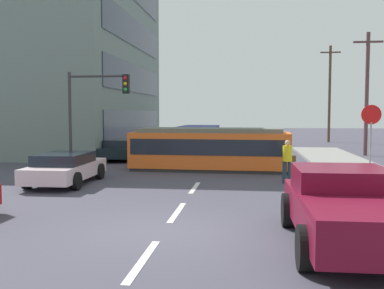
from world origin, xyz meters
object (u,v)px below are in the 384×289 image
at_px(streetcar_tram, 210,148).
at_px(pickup_truck_parked, 346,208).
at_px(parked_sedan_mid, 66,168).
at_px(utility_pole_far, 330,92).
at_px(pedestrian_crossing, 288,159).
at_px(stop_sign, 371,126).
at_px(traffic_light_mast, 95,102).
at_px(parked_sedan_far, 123,149).
at_px(city_bus, 198,137).
at_px(utility_pole_mid, 367,91).

bearing_deg(streetcar_tram, pickup_truck_parked, -72.29).
distance_m(parked_sedan_mid, utility_pole_far, 30.07).
height_order(pedestrian_crossing, stop_sign, stop_sign).
xyz_separation_m(pickup_truck_parked, traffic_light_mast, (-8.77, 9.94, 2.40)).
bearing_deg(parked_sedan_far, pickup_truck_parked, -59.73).
distance_m(city_bus, parked_sedan_mid, 14.94).
xyz_separation_m(pickup_truck_parked, utility_pole_mid, (5.42, 20.10, 3.25)).
height_order(streetcar_tram, parked_sedan_mid, streetcar_tram).
distance_m(city_bus, pickup_truck_parked, 22.08).
distance_m(utility_pole_mid, utility_pole_far, 12.95).
height_order(parked_sedan_mid, stop_sign, stop_sign).
xyz_separation_m(streetcar_tram, utility_pole_mid, (9.16, 8.38, 3.02)).
distance_m(pickup_truck_parked, utility_pole_mid, 21.07).
relative_size(pedestrian_crossing, pickup_truck_parked, 0.33).
height_order(streetcar_tram, utility_pole_far, utility_pole_far).
bearing_deg(stop_sign, pedestrian_crossing, -166.53).
bearing_deg(parked_sedan_far, utility_pole_far, 50.00).
xyz_separation_m(parked_sedan_far, traffic_light_mast, (0.39, -5.74, 2.57)).
xyz_separation_m(pickup_truck_parked, utility_pole_far, (5.41, 33.04, 3.78)).
bearing_deg(streetcar_tram, parked_sedan_mid, -136.65).
bearing_deg(parked_sedan_far, city_bus, 56.74).
relative_size(streetcar_tram, parked_sedan_mid, 1.70).
height_order(streetcar_tram, parked_sedan_far, streetcar_tram).
bearing_deg(parked_sedan_mid, utility_pole_mid, 42.76).
relative_size(streetcar_tram, utility_pole_far, 0.85).
bearing_deg(streetcar_tram, stop_sign, -23.58).
bearing_deg(stop_sign, streetcar_tram, 156.42).
height_order(pickup_truck_parked, utility_pole_far, utility_pole_far).
xyz_separation_m(pedestrian_crossing, pickup_truck_parked, (0.47, -8.10, -0.15)).
xyz_separation_m(stop_sign, traffic_light_mast, (-11.54, 1.07, 1.00)).
height_order(streetcar_tram, city_bus, streetcar_tram).
height_order(pickup_truck_parked, parked_sedan_mid, pickup_truck_parked).
relative_size(parked_sedan_far, utility_pole_far, 0.50).
relative_size(city_bus, parked_sedan_mid, 1.28).
bearing_deg(utility_pole_far, utility_pole_mid, -89.95).
height_order(parked_sedan_far, utility_pole_mid, utility_pole_mid).
bearing_deg(city_bus, traffic_light_mast, -106.36).
height_order(streetcar_tram, pickup_truck_parked, streetcar_tram).
relative_size(city_bus, traffic_light_mast, 1.25).
xyz_separation_m(traffic_light_mast, utility_pole_far, (14.17, 23.10, 1.39)).
xyz_separation_m(streetcar_tram, pickup_truck_parked, (3.74, -11.72, -0.23)).
distance_m(traffic_light_mast, utility_pole_mid, 17.47).
relative_size(parked_sedan_mid, utility_pole_far, 0.50).
xyz_separation_m(parked_sedan_mid, parked_sedan_far, (-0.28, 8.80, -0.00)).
xyz_separation_m(city_bus, traffic_light_mast, (-3.37, -11.46, 2.17)).
relative_size(streetcar_tram, parked_sedan_far, 1.69).
bearing_deg(pedestrian_crossing, utility_pole_mid, 63.87).
distance_m(pedestrian_crossing, pickup_truck_parked, 8.11).
bearing_deg(city_bus, utility_pole_mid, -6.90).
height_order(stop_sign, utility_pole_mid, utility_pole_mid).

